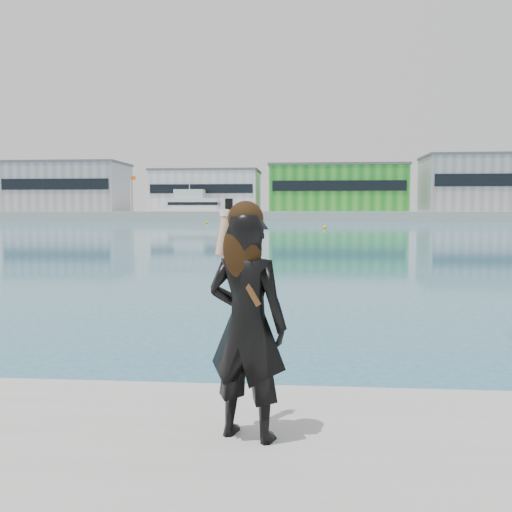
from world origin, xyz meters
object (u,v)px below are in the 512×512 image
(buoy_near, at_px, (325,229))
(buoy_far, at_px, (207,223))
(motor_yacht, at_px, (197,209))
(woman, at_px, (247,318))

(buoy_near, distance_m, buoy_far, 32.49)
(motor_yacht, relative_size, woman, 11.73)
(buoy_near, relative_size, woman, 0.31)
(buoy_far, height_order, woman, woman)
(motor_yacht, height_order, woman, motor_yacht)
(buoy_near, height_order, woman, woman)
(motor_yacht, distance_m, woman, 118.80)
(buoy_far, xyz_separation_m, woman, (16.35, -93.54, 1.61))
(buoy_near, xyz_separation_m, woman, (-2.93, -67.39, 1.61))
(motor_yacht, distance_m, buoy_near, 55.47)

